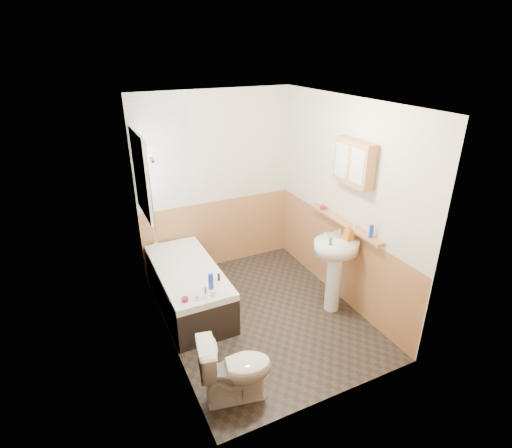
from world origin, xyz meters
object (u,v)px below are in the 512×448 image
(toilet, at_px, (236,369))
(medicine_cabinet, at_px, (354,163))
(pine_shelf, at_px, (344,223))
(sink, at_px, (335,261))
(bathtub, at_px, (188,286))

(toilet, bearing_deg, medicine_cabinet, -54.02)
(pine_shelf, relative_size, medicine_cabinet, 2.33)
(medicine_cabinet, bearing_deg, sink, -162.16)
(bathtub, height_order, pine_shelf, pine_shelf)
(toilet, xyz_separation_m, medicine_cabinet, (1.77, 0.79, 1.50))
(bathtub, bearing_deg, pine_shelf, -20.59)
(bathtub, relative_size, sink, 1.49)
(sink, distance_m, medicine_cabinet, 1.17)
(bathtub, relative_size, toilet, 2.35)
(sink, bearing_deg, bathtub, 156.22)
(pine_shelf, distance_m, medicine_cabinet, 0.77)
(bathtub, height_order, sink, sink)
(toilet, distance_m, pine_shelf, 2.14)
(pine_shelf, bearing_deg, sink, -142.06)
(toilet, relative_size, sink, 0.63)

